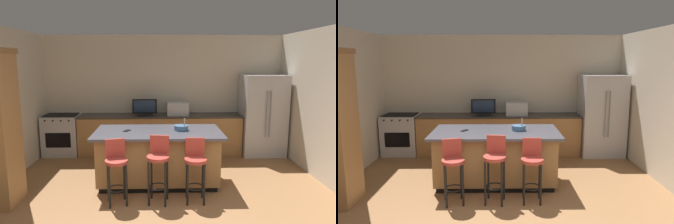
% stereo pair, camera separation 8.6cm
% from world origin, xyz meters
% --- Properties ---
extents(wall_back, '(6.02, 0.12, 2.70)m').
position_xyz_m(wall_back, '(0.00, 4.21, 1.35)').
color(wall_back, beige).
rests_on(wall_back, ground_plane).
extents(wall_right, '(0.12, 4.61, 2.70)m').
position_xyz_m(wall_right, '(2.81, 2.10, 1.35)').
color(wall_right, beige).
rests_on(wall_right, ground_plane).
extents(counter_back, '(3.66, 0.62, 0.91)m').
position_xyz_m(counter_back, '(-0.08, 3.83, 0.45)').
color(counter_back, '#9E7042').
rests_on(counter_back, ground_plane).
extents(kitchen_island, '(2.17, 1.10, 0.93)m').
position_xyz_m(kitchen_island, '(-0.12, 2.13, 0.48)').
color(kitchen_island, black).
rests_on(kitchen_island, ground_plane).
extents(refrigerator, '(0.94, 0.79, 1.81)m').
position_xyz_m(refrigerator, '(2.23, 3.76, 0.90)').
color(refrigerator, '#B7BABF').
rests_on(refrigerator, ground_plane).
extents(range_oven, '(0.78, 0.63, 0.93)m').
position_xyz_m(range_oven, '(-2.31, 3.83, 0.46)').
color(range_oven, '#B7BABF').
rests_on(range_oven, ground_plane).
extents(microwave, '(0.48, 0.36, 0.29)m').
position_xyz_m(microwave, '(0.32, 3.83, 1.05)').
color(microwave, '#B7BABF').
rests_on(microwave, counter_back).
extents(tv_monitor, '(0.55, 0.16, 0.37)m').
position_xyz_m(tv_monitor, '(-0.43, 3.78, 1.07)').
color(tv_monitor, black).
rests_on(tv_monitor, counter_back).
extents(sink_faucet_back, '(0.02, 0.02, 0.24)m').
position_xyz_m(sink_faucet_back, '(-0.23, 3.93, 1.03)').
color(sink_faucet_back, '#B2B2B7').
rests_on(sink_faucet_back, counter_back).
extents(sink_faucet_island, '(0.02, 0.02, 0.22)m').
position_xyz_m(sink_faucet_island, '(0.33, 2.13, 1.04)').
color(sink_faucet_island, '#B2B2B7').
rests_on(sink_faucet_island, kitchen_island).
extents(bar_stool_left, '(0.35, 0.37, 0.97)m').
position_xyz_m(bar_stool_left, '(-0.74, 1.38, 0.58)').
color(bar_stool_left, '#B23D33').
rests_on(bar_stool_left, ground_plane).
extents(bar_stool_center, '(0.34, 0.36, 1.01)m').
position_xyz_m(bar_stool_center, '(-0.11, 1.40, 0.61)').
color(bar_stool_center, '#B23D33').
rests_on(bar_stool_center, ground_plane).
extents(bar_stool_right, '(0.34, 0.34, 0.96)m').
position_xyz_m(bar_stool_right, '(0.44, 1.42, 0.58)').
color(bar_stool_right, '#B23D33').
rests_on(bar_stool_right, ground_plane).
extents(fruit_bowl, '(0.24, 0.24, 0.09)m').
position_xyz_m(fruit_bowl, '(0.28, 2.18, 0.97)').
color(fruit_bowl, '#3F668C').
rests_on(fruit_bowl, kitchen_island).
extents(cell_phone, '(0.14, 0.16, 0.01)m').
position_xyz_m(cell_phone, '(-0.66, 2.15, 0.94)').
color(cell_phone, black).
rests_on(cell_phone, kitchen_island).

